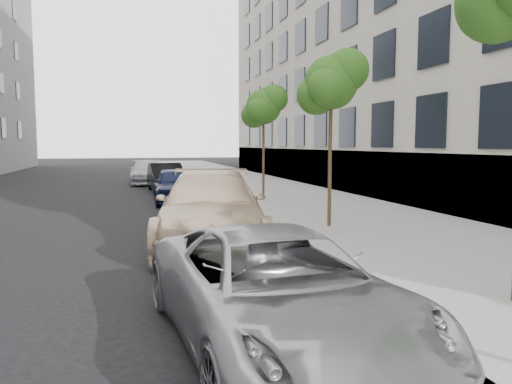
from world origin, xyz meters
name	(u,v)px	position (x,y,z in m)	size (l,w,h in m)	color
sidewalk	(238,182)	(4.30, 24.00, 0.07)	(6.40, 72.00, 0.14)	gray
curb	(184,183)	(1.18, 24.00, 0.07)	(0.15, 72.00, 0.14)	#9E9B93
tree_mid	(332,83)	(3.23, 8.00, 3.85)	(1.72, 1.52, 4.56)	#38281C
tree_far	(264,107)	(3.23, 14.50, 3.71)	(1.70, 1.50, 4.40)	#38281C
minivan	(276,291)	(-0.36, 1.11, 0.66)	(2.20, 4.77, 1.33)	#9EA0A2
suv	(211,209)	(-0.10, 6.97, 0.83)	(2.34, 5.74, 1.67)	#CFB393
sedan_blue	(175,185)	(-0.10, 15.41, 0.69)	(1.62, 4.03, 1.37)	#0F1532
sedan_black	(166,177)	(-0.10, 20.12, 0.69)	(1.45, 4.17, 1.37)	black
sedan_rear	(147,172)	(-0.79, 25.13, 0.68)	(1.90, 4.66, 1.35)	#A0A1A8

